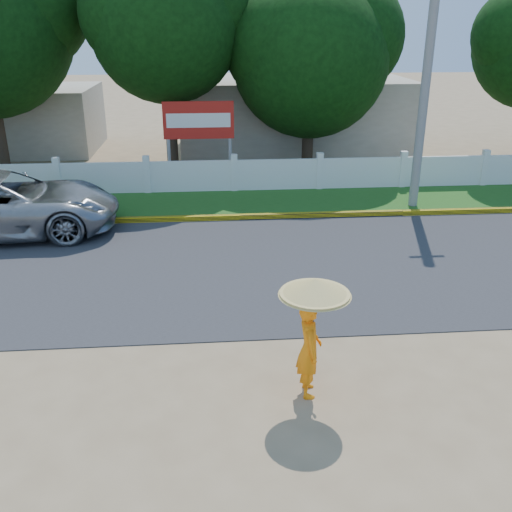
{
  "coord_description": "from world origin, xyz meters",
  "views": [
    {
      "loc": [
        -0.84,
        -8.2,
        5.52
      ],
      "look_at": [
        0.0,
        2.0,
        1.3
      ],
      "focal_mm": 40.0,
      "sensor_mm": 36.0,
      "label": 1
    }
  ],
  "objects_px": {
    "monk_with_parasol": "(312,320)",
    "vehicle": "(2,204)",
    "utility_pole": "(425,93)",
    "billboard": "(199,125)"
  },
  "relations": [
    {
      "from": "billboard",
      "to": "utility_pole",
      "type": "bearing_deg",
      "value": -25.91
    },
    {
      "from": "monk_with_parasol",
      "to": "billboard",
      "type": "height_order",
      "value": "billboard"
    },
    {
      "from": "monk_with_parasol",
      "to": "billboard",
      "type": "relative_size",
      "value": 0.68
    },
    {
      "from": "billboard",
      "to": "vehicle",
      "type": "bearing_deg",
      "value": -137.39
    },
    {
      "from": "utility_pole",
      "to": "monk_with_parasol",
      "type": "bearing_deg",
      "value": -117.53
    },
    {
      "from": "utility_pole",
      "to": "vehicle",
      "type": "height_order",
      "value": "utility_pole"
    },
    {
      "from": "utility_pole",
      "to": "billboard",
      "type": "height_order",
      "value": "utility_pole"
    },
    {
      "from": "utility_pole",
      "to": "billboard",
      "type": "relative_size",
      "value": 2.4
    },
    {
      "from": "monk_with_parasol",
      "to": "billboard",
      "type": "xyz_separation_m",
      "value": [
        -1.82,
        12.95,
        0.83
      ]
    },
    {
      "from": "monk_with_parasol",
      "to": "vehicle",
      "type": "bearing_deg",
      "value": 131.98
    }
  ]
}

